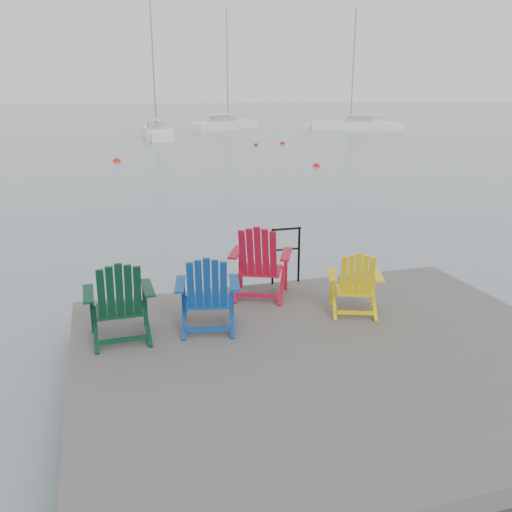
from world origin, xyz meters
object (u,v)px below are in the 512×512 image
object	(u,v)px
chair_red	(260,261)
chair_yellow	(355,282)
sailboat_mid	(225,126)
buoy_c	(282,144)
sailboat_far	(355,127)
sailboat_near	(157,133)
buoy_d	(256,145)
handrail	(286,250)
buoy_a	(316,167)
buoy_b	(117,162)
chair_blue	(207,292)
chair_green	(119,300)

from	to	relation	value
chair_red	chair_yellow	bearing A→B (deg)	-18.64
sailboat_mid	buoy_c	world-z (taller)	sailboat_mid
chair_red	sailboat_far	xyz separation A→B (m)	(22.20, 41.37, -0.70)
sailboat_near	buoy_d	distance (m)	10.22
chair_red	sailboat_mid	xyz separation A→B (m)	(10.58, 46.42, -0.70)
handrail	chair_yellow	world-z (taller)	chair_yellow
sailboat_mid	buoy_a	size ratio (longest dim) A/B	33.20
sailboat_mid	buoy_a	bearing A→B (deg)	-45.39
buoy_d	chair_yellow	bearing A→B (deg)	-104.06
sailboat_near	sailboat_far	distance (m)	19.82
buoy_b	chair_blue	bearing A→B (deg)	-89.77
chair_red	sailboat_far	distance (m)	46.96
chair_green	sailboat_mid	xyz separation A→B (m)	(12.63, 47.36, -0.67)
sailboat_far	buoy_d	xyz separation A→B (m)	(-13.68, -12.51, -0.36)
chair_yellow	sailboat_mid	distance (m)	48.36
chair_green	buoy_c	distance (m)	32.84
chair_blue	sailboat_mid	world-z (taller)	sailboat_mid
chair_green	buoy_d	bearing A→B (deg)	69.80
sailboat_near	sailboat_mid	world-z (taller)	sailboat_mid
handrail	chair_red	world-z (taller)	chair_red
sailboat_far	buoy_a	bearing A→B (deg)	176.47
chair_red	sailboat_mid	world-z (taller)	sailboat_mid
chair_blue	buoy_a	size ratio (longest dim) A/B	2.96
chair_yellow	buoy_b	bearing A→B (deg)	115.93
buoy_b	buoy_c	bearing A→B (deg)	32.08
chair_yellow	handrail	bearing A→B (deg)	128.60
chair_blue	buoy_b	bearing A→B (deg)	101.97
buoy_d	handrail	bearing A→B (deg)	-105.65
chair_yellow	sailboat_far	bearing A→B (deg)	84.14
handrail	chair_yellow	xyz separation A→B (m)	(0.48, -1.47, -0.08)
sailboat_mid	sailboat_near	bearing A→B (deg)	-81.13
sailboat_mid	buoy_b	xyz separation A→B (m)	(-11.65, -24.40, -0.36)
handrail	buoy_d	bearing A→B (deg)	74.35
buoy_a	buoy_b	distance (m)	10.37
buoy_a	sailboat_far	bearing A→B (deg)	59.75
handrail	buoy_b	size ratio (longest dim) A/B	2.27
sailboat_near	sailboat_far	world-z (taller)	sailboat_far
handrail	chair_green	world-z (taller)	chair_green
sailboat_far	chair_blue	bearing A→B (deg)	178.01
sailboat_near	buoy_b	distance (m)	15.78
handrail	sailboat_near	world-z (taller)	sailboat_near
chair_red	buoy_d	size ratio (longest dim) A/B	3.49
chair_green	chair_yellow	bearing A→B (deg)	-1.60
buoy_a	buoy_d	xyz separation A→B (m)	(0.38, 11.60, 0.00)
chair_red	buoy_b	distance (m)	22.08
sailboat_mid	sailboat_far	world-z (taller)	sailboat_mid
buoy_c	buoy_b	bearing A→B (deg)	-147.92
chair_red	sailboat_far	bearing A→B (deg)	86.30
chair_red	sailboat_near	world-z (taller)	sailboat_near
chair_blue	chair_yellow	bearing A→B (deg)	10.33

